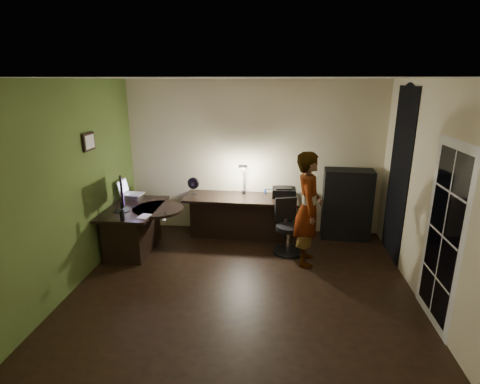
# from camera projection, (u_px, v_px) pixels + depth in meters

# --- Properties ---
(floor) EXTENTS (4.50, 4.00, 0.01)m
(floor) POSITION_uv_depth(u_px,v_px,m) (243.00, 285.00, 5.11)
(floor) COLOR black
(floor) RESTS_ON ground
(ceiling) EXTENTS (4.50, 4.00, 0.01)m
(ceiling) POSITION_uv_depth(u_px,v_px,m) (244.00, 78.00, 4.33)
(ceiling) COLOR silver
(ceiling) RESTS_ON floor
(wall_back) EXTENTS (4.50, 0.01, 2.70)m
(wall_back) POSITION_uv_depth(u_px,v_px,m) (254.00, 158.00, 6.63)
(wall_back) COLOR beige
(wall_back) RESTS_ON floor
(wall_front) EXTENTS (4.50, 0.01, 2.70)m
(wall_front) POSITION_uv_depth(u_px,v_px,m) (219.00, 265.00, 2.81)
(wall_front) COLOR beige
(wall_front) RESTS_ON floor
(wall_left) EXTENTS (0.01, 4.00, 2.70)m
(wall_left) POSITION_uv_depth(u_px,v_px,m) (74.00, 185.00, 4.94)
(wall_left) COLOR beige
(wall_left) RESTS_ON floor
(wall_right) EXTENTS (0.01, 4.00, 2.70)m
(wall_right) POSITION_uv_depth(u_px,v_px,m) (430.00, 195.00, 4.50)
(wall_right) COLOR beige
(wall_right) RESTS_ON floor
(green_wall_overlay) EXTENTS (0.00, 4.00, 2.70)m
(green_wall_overlay) POSITION_uv_depth(u_px,v_px,m) (75.00, 185.00, 4.94)
(green_wall_overlay) COLOR #4A6226
(green_wall_overlay) RESTS_ON floor
(arched_doorway) EXTENTS (0.01, 0.90, 2.60)m
(arched_doorway) POSITION_uv_depth(u_px,v_px,m) (399.00, 176.00, 5.61)
(arched_doorway) COLOR black
(arched_doorway) RESTS_ON floor
(french_door) EXTENTS (0.02, 0.92, 2.10)m
(french_door) POSITION_uv_depth(u_px,v_px,m) (443.00, 236.00, 4.07)
(french_door) COLOR white
(french_door) RESTS_ON floor
(framed_picture) EXTENTS (0.04, 0.30, 0.25)m
(framed_picture) POSITION_uv_depth(u_px,v_px,m) (88.00, 142.00, 5.22)
(framed_picture) COLOR black
(framed_picture) RESTS_ON wall_left
(desk_left) EXTENTS (0.80, 1.29, 0.74)m
(desk_left) POSITION_uv_depth(u_px,v_px,m) (136.00, 229.00, 6.03)
(desk_left) COLOR black
(desk_left) RESTS_ON floor
(desk_right) EXTENTS (1.98, 0.74, 0.74)m
(desk_right) POSITION_uv_depth(u_px,v_px,m) (242.00, 217.00, 6.57)
(desk_right) COLOR black
(desk_right) RESTS_ON floor
(cabinet) EXTENTS (0.84, 0.45, 1.23)m
(cabinet) POSITION_uv_depth(u_px,v_px,m) (347.00, 204.00, 6.47)
(cabinet) COLOR black
(cabinet) RESTS_ON floor
(laptop_stand) EXTENTS (0.26, 0.22, 0.10)m
(laptop_stand) POSITION_uv_depth(u_px,v_px,m) (133.00, 197.00, 6.28)
(laptop_stand) COLOR silver
(laptop_stand) RESTS_ON desk_left
(laptop) EXTENTS (0.36, 0.34, 0.24)m
(laptop) POSITION_uv_depth(u_px,v_px,m) (133.00, 187.00, 6.23)
(laptop) COLOR silver
(laptop) RESTS_ON laptop_stand
(monitor) EXTENTS (0.33, 0.55, 0.37)m
(monitor) POSITION_uv_depth(u_px,v_px,m) (121.00, 200.00, 5.69)
(monitor) COLOR black
(monitor) RESTS_ON desk_left
(mouse) EXTENTS (0.06, 0.08, 0.03)m
(mouse) POSITION_uv_depth(u_px,v_px,m) (164.00, 220.00, 5.36)
(mouse) COLOR silver
(mouse) RESTS_ON desk_left
(phone) EXTENTS (0.08, 0.13, 0.01)m
(phone) POSITION_uv_depth(u_px,v_px,m) (134.00, 206.00, 5.96)
(phone) COLOR black
(phone) RESTS_ON desk_left
(pen) EXTENTS (0.08, 0.14, 0.01)m
(pen) POSITION_uv_depth(u_px,v_px,m) (165.00, 213.00, 5.65)
(pen) COLOR black
(pen) RESTS_ON desk_left
(speaker) EXTENTS (0.07, 0.07, 0.17)m
(speaker) POSITION_uv_depth(u_px,v_px,m) (122.00, 215.00, 5.34)
(speaker) COLOR black
(speaker) RESTS_ON desk_left
(notepad) EXTENTS (0.18, 0.23, 0.01)m
(notepad) POSITION_uv_depth(u_px,v_px,m) (144.00, 216.00, 5.52)
(notepad) COLOR silver
(notepad) RESTS_ON desk_left
(desk_fan) EXTENTS (0.23, 0.16, 0.32)m
(desk_fan) POSITION_uv_depth(u_px,v_px,m) (194.00, 186.00, 6.58)
(desk_fan) COLOR black
(desk_fan) RESTS_ON desk_right
(headphones) EXTENTS (0.20, 0.11, 0.09)m
(headphones) POSITION_uv_depth(u_px,v_px,m) (269.00, 191.00, 6.68)
(headphones) COLOR #0E3E99
(headphones) RESTS_ON desk_right
(printer) EXTENTS (0.40, 0.32, 0.18)m
(printer) POSITION_uv_depth(u_px,v_px,m) (284.00, 192.00, 6.46)
(printer) COLOR black
(printer) RESTS_ON desk_right
(desk_lamp) EXTENTS (0.18, 0.29, 0.60)m
(desk_lamp) POSITION_uv_depth(u_px,v_px,m) (244.00, 178.00, 6.57)
(desk_lamp) COLOR black
(desk_lamp) RESTS_ON desk_right
(office_chair) EXTENTS (0.60, 0.60, 0.87)m
(office_chair) POSITION_uv_depth(u_px,v_px,m) (289.00, 227.00, 5.93)
(office_chair) COLOR black
(office_chair) RESTS_ON floor
(person) EXTENTS (0.43, 0.63, 1.71)m
(person) POSITION_uv_depth(u_px,v_px,m) (308.00, 209.00, 5.50)
(person) COLOR #D8A88C
(person) RESTS_ON floor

